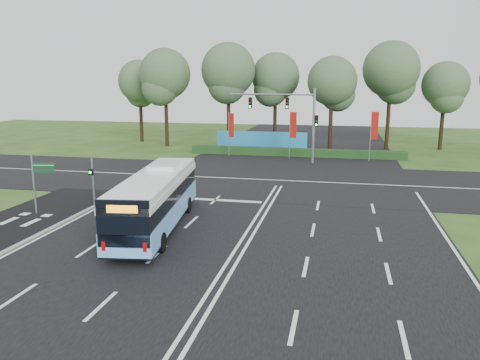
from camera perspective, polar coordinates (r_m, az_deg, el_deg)
name	(u,v)px	position (r m, az deg, el deg)	size (l,w,h in m)	color
ground	(251,227)	(25.05, 1.30, -5.71)	(120.00, 120.00, 0.00)	#254918
road_main	(251,226)	(25.05, 1.30, -5.67)	(20.00, 120.00, 0.04)	black
road_cross	(280,181)	(36.52, 4.86, -0.07)	(120.00, 14.00, 0.05)	black
bike_path	(7,228)	(27.64, -26.52, -5.24)	(5.00, 18.00, 0.06)	black
kerb_strip	(48,230)	(26.22, -22.40, -5.69)	(0.25, 18.00, 0.12)	gray
city_bus	(156,200)	(24.68, -10.15, -2.36)	(3.77, 11.14, 3.14)	#6CAFFA
pedestrian_signal	(93,179)	(29.88, -17.53, 0.12)	(0.28, 0.41, 3.23)	gray
street_sign	(39,176)	(29.16, -23.35, 0.40)	(1.37, 0.29, 3.53)	gray
banner_flag_left	(231,128)	(47.82, -1.14, 6.38)	(0.63, 0.31, 4.54)	gray
banner_flag_mid	(292,128)	(46.62, 6.39, 6.33)	(0.70, 0.17, 4.77)	gray
banner_flag_right	(373,129)	(46.45, 15.96, 6.02)	(0.71, 0.23, 4.89)	gray
traffic_light_gantry	(295,113)	(44.25, 6.67, 8.06)	(8.41, 0.28, 7.00)	gray
hedge	(295,152)	(48.69, 6.77, 3.36)	(22.00, 1.20, 0.80)	#163D1A
blue_hoarding	(261,142)	(51.57, 2.62, 4.69)	(10.00, 0.30, 2.20)	#2181B7
eucalyptus_row	(301,76)	(54.89, 7.50, 12.46)	(47.68, 9.62, 12.03)	black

